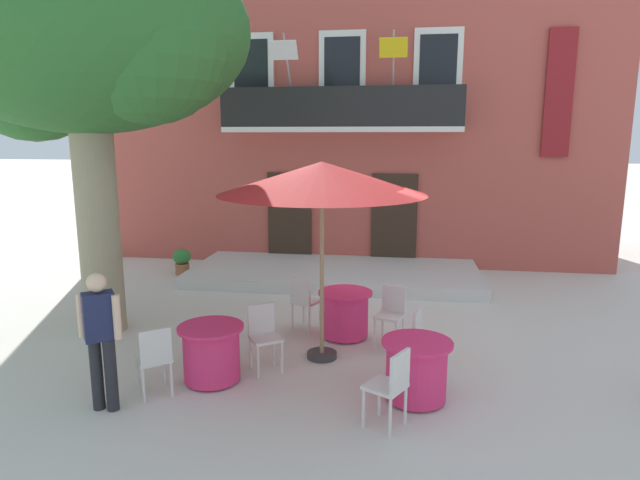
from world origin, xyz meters
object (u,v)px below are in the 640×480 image
plane_tree (81,42)px  cafe_table_middle (345,314)px  pedestrian_near_entrance (101,334)px  cafe_chair_near_tree_0 (154,356)px  cafe_chair_near_tree_1 (264,332)px  cafe_chair_front_1 (424,337)px  cafe_chair_middle_0 (391,311)px  cafe_chair_middle_1 (304,299)px  cafe_table_front (416,370)px  cafe_table_near_tree (212,353)px  cafe_chair_front_0 (391,383)px  cafe_umbrella (322,179)px  ground_planter_left (182,260)px

plane_tree → cafe_table_middle: (4.07, 0.22, -4.21)m
pedestrian_near_entrance → cafe_chair_near_tree_0: bearing=40.7°
cafe_chair_near_tree_1 → pedestrian_near_entrance: (-1.57, -1.39, 0.41)m
cafe_chair_front_1 → cafe_chair_middle_0: bearing=113.8°
cafe_chair_near_tree_1 → cafe_chair_middle_1: same height
cafe_table_front → cafe_chair_middle_1: bearing=129.3°
cafe_table_near_tree → pedestrian_near_entrance: size_ratio=0.52×
plane_tree → cafe_chair_front_0: bearing=-26.6°
cafe_chair_front_1 → pedestrian_near_entrance: pedestrian_near_entrance is taller
cafe_table_front → cafe_umbrella: size_ratio=0.30×
cafe_chair_front_0 → pedestrian_near_entrance: size_ratio=0.55×
cafe_table_middle → cafe_chair_front_0: (0.78, -2.66, 0.14)m
cafe_chair_front_0 → cafe_chair_front_1: same height
cafe_chair_near_tree_1 → pedestrian_near_entrance: pedestrian_near_entrance is taller
cafe_chair_middle_0 → cafe_chair_front_0: (0.05, -2.48, 0.00)m
cafe_table_middle → pedestrian_near_entrance: pedestrian_near_entrance is taller
cafe_chair_middle_0 → ground_planter_left: 6.09m
cafe_chair_front_0 → cafe_table_front: bearing=67.1°
cafe_chair_near_tree_1 → ground_planter_left: 5.74m
cafe_chair_near_tree_0 → ground_planter_left: bearing=109.8°
cafe_chair_middle_1 → ground_planter_left: bearing=137.6°
cafe_chair_near_tree_0 → cafe_chair_near_tree_1: size_ratio=1.00×
cafe_chair_near_tree_0 → pedestrian_near_entrance: size_ratio=0.55×
cafe_chair_front_0 → cafe_umbrella: 2.93m
cafe_table_near_tree → cafe_chair_middle_1: size_ratio=0.95×
cafe_chair_middle_0 → ground_planter_left: bearing=144.0°
plane_tree → cafe_chair_near_tree_0: (1.96, -2.14, -4.08)m
cafe_chair_near_tree_0 → cafe_chair_middle_0: bearing=37.6°
cafe_chair_front_1 → pedestrian_near_entrance: size_ratio=0.55×
cafe_umbrella → pedestrian_near_entrance: cafe_umbrella is taller
cafe_table_front → pedestrian_near_entrance: 3.76m
cafe_chair_middle_1 → pedestrian_near_entrance: 3.53m
cafe_chair_middle_1 → cafe_chair_front_1: size_ratio=1.00×
cafe_chair_near_tree_1 → cafe_chair_middle_0: same height
cafe_table_middle → cafe_table_near_tree: bearing=-130.6°
cafe_table_near_tree → cafe_chair_middle_0: size_ratio=0.95×
cafe_table_near_tree → cafe_chair_front_1: cafe_chair_front_1 is taller
cafe_chair_near_tree_0 → cafe_chair_front_0: size_ratio=1.00×
cafe_chair_near_tree_0 → cafe_chair_middle_1: 2.95m
cafe_table_middle → cafe_table_front: (1.08, -1.96, 0.00)m
pedestrian_near_entrance → cafe_table_near_tree: bearing=42.8°
cafe_chair_middle_0 → pedestrian_near_entrance: (-3.29, -2.58, 0.41)m
plane_tree → cafe_umbrella: size_ratio=2.16×
cafe_table_near_tree → cafe_chair_middle_1: bearing=67.5°
cafe_chair_near_tree_1 → cafe_chair_front_0: same height
cafe_chair_near_tree_1 → cafe_chair_middle_1: size_ratio=1.00×
cafe_table_front → ground_planter_left: cafe_table_front is taller
cafe_chair_middle_1 → cafe_chair_front_0: 3.26m
cafe_chair_middle_0 → cafe_chair_front_0: size_ratio=1.00×
cafe_table_near_tree → cafe_chair_front_1: (2.77, 0.62, 0.14)m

